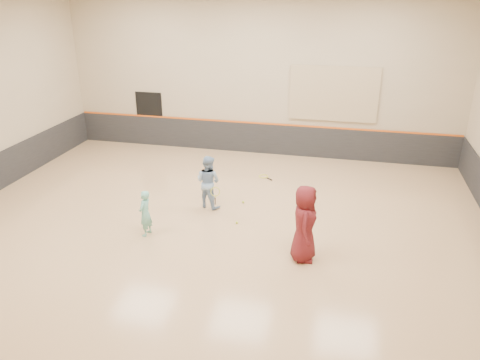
% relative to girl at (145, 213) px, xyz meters
% --- Properties ---
extents(room, '(15.04, 12.04, 6.22)m').
position_rel_girl_xyz_m(room, '(1.61, 1.17, 0.18)').
color(room, tan).
rests_on(room, ground).
extents(wainscot_back, '(14.90, 0.04, 1.20)m').
position_rel_girl_xyz_m(wainscot_back, '(1.61, 7.14, -0.04)').
color(wainscot_back, '#232326').
rests_on(wainscot_back, floor).
extents(accent_stripe, '(14.90, 0.03, 0.06)m').
position_rel_girl_xyz_m(accent_stripe, '(1.61, 7.13, 0.58)').
color(accent_stripe, '#D85914').
rests_on(accent_stripe, wall_back).
extents(acoustic_panel, '(3.20, 0.08, 2.00)m').
position_rel_girl_xyz_m(acoustic_panel, '(4.41, 7.12, 1.86)').
color(acoustic_panel, tan).
rests_on(acoustic_panel, wall_back).
extents(doorway, '(1.10, 0.05, 2.20)m').
position_rel_girl_xyz_m(doorway, '(-2.89, 7.15, 0.46)').
color(doorway, black).
rests_on(doorway, floor).
extents(girl, '(0.35, 0.49, 1.27)m').
position_rel_girl_xyz_m(girl, '(0.00, 0.00, 0.00)').
color(girl, '#6AB8AA').
rests_on(girl, floor).
extents(instructor, '(0.94, 0.83, 1.61)m').
position_rel_girl_xyz_m(instructor, '(1.12, 2.04, 0.17)').
color(instructor, '#81A1C8').
rests_on(instructor, floor).
extents(young_man, '(0.70, 0.99, 1.92)m').
position_rel_girl_xyz_m(young_man, '(4.18, -0.24, 0.32)').
color(young_man, '#581419').
rests_on(young_man, floor).
extents(held_racket, '(0.30, 0.30, 0.57)m').
position_rel_girl_xyz_m(held_racket, '(1.41, 1.76, -0.01)').
color(held_racket, gold).
rests_on(held_racket, instructor).
extents(spare_racket, '(0.75, 0.75, 0.06)m').
position_rel_girl_xyz_m(spare_racket, '(2.31, 4.72, -0.60)').
color(spare_racket, '#CED12E').
rests_on(spare_racket, floor).
extents(ball_under_racket, '(0.07, 0.07, 0.07)m').
position_rel_girl_xyz_m(ball_under_racket, '(2.20, 1.14, -0.60)').
color(ball_under_racket, '#C3DA32').
rests_on(ball_under_racket, floor).
extents(ball_in_hand, '(0.07, 0.07, 0.07)m').
position_rel_girl_xyz_m(ball_in_hand, '(4.25, -0.30, 0.51)').
color(ball_in_hand, gold).
rests_on(ball_in_hand, young_man).
extents(ball_beside_spare, '(0.07, 0.07, 0.07)m').
position_rel_girl_xyz_m(ball_beside_spare, '(2.08, 2.49, -0.60)').
color(ball_beside_spare, '#B3D230').
rests_on(ball_beside_spare, floor).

